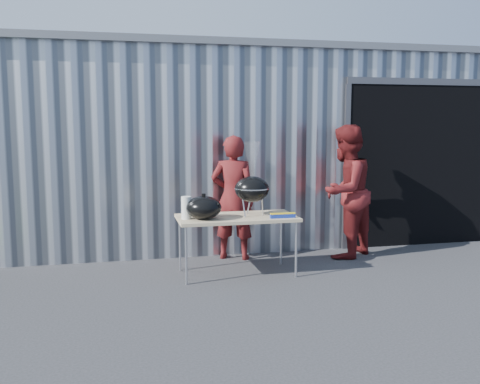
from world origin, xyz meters
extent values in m
plane|color=#2C2C2F|center=(0.00, 0.00, 0.00)|extent=(80.00, 80.00, 0.00)
cube|color=silver|center=(0.80, 4.70, 1.50)|extent=(8.00, 6.00, 3.00)
cube|color=slate|center=(0.80, 4.70, 3.05)|extent=(8.20, 6.20, 0.10)
cube|color=black|center=(3.30, 2.27, 1.25)|extent=(2.40, 1.20, 2.50)
cube|color=#4C4C51|center=(3.30, 1.70, 2.55)|extent=(2.52, 0.08, 0.10)
cube|color=tan|center=(0.14, 0.71, 0.73)|extent=(1.50, 0.75, 0.04)
cylinder|color=silver|center=(-0.55, 0.40, 0.35)|extent=(0.03, 0.03, 0.71)
cylinder|color=silver|center=(0.83, 0.40, 0.35)|extent=(0.03, 0.03, 0.71)
cylinder|color=silver|center=(-0.55, 1.03, 0.35)|extent=(0.03, 0.03, 0.71)
cylinder|color=silver|center=(0.83, 1.03, 0.35)|extent=(0.03, 0.03, 0.71)
ellipsoid|color=black|center=(0.34, 0.73, 1.09)|extent=(0.44, 0.44, 0.33)
cylinder|color=silver|center=(0.34, 0.73, 1.10)|extent=(0.45, 0.45, 0.02)
cylinder|color=silver|center=(0.34, 0.73, 1.11)|extent=(0.42, 0.42, 0.01)
cylinder|color=silver|center=(0.34, 0.87, 0.87)|extent=(0.02, 0.02, 0.24)
cylinder|color=silver|center=(0.22, 0.66, 0.87)|extent=(0.02, 0.02, 0.24)
cylinder|color=silver|center=(0.46, 0.66, 0.87)|extent=(0.02, 0.02, 0.24)
cylinder|color=#C97448|center=(0.21, 0.73, 1.13)|extent=(0.02, 0.14, 0.02)
cylinder|color=#C97448|center=(0.26, 0.73, 1.13)|extent=(0.02, 0.14, 0.02)
cylinder|color=#C97448|center=(0.32, 0.73, 1.13)|extent=(0.02, 0.14, 0.02)
cylinder|color=#C97448|center=(0.37, 0.73, 1.13)|extent=(0.02, 0.14, 0.02)
cylinder|color=#C97448|center=(0.42, 0.73, 1.13)|extent=(0.02, 0.14, 0.02)
cylinder|color=#C97448|center=(0.47, 0.73, 1.13)|extent=(0.02, 0.14, 0.02)
cone|color=silver|center=(0.34, 0.73, 1.41)|extent=(0.20, 0.20, 0.55)
ellipsoid|color=black|center=(-0.30, 0.61, 0.89)|extent=(0.44, 0.44, 0.29)
cylinder|color=black|center=(-0.30, 0.61, 1.05)|extent=(0.05, 0.05, 0.03)
cylinder|color=white|center=(-0.51, 0.66, 0.89)|extent=(0.12, 0.12, 0.28)
cube|color=white|center=(-0.41, 0.95, 0.80)|extent=(0.20, 0.15, 0.10)
cube|color=navy|center=(0.67, 0.46, 0.78)|extent=(0.32, 0.06, 0.05)
cube|color=yellow|center=(0.67, 0.46, 0.81)|extent=(0.32, 0.06, 0.01)
imported|color=#5D1617|center=(0.27, 1.49, 0.88)|extent=(0.75, 0.63, 1.75)
imported|color=#5D1617|center=(1.85, 1.23, 0.95)|extent=(1.17, 1.13, 1.90)
camera|label=1|loc=(-1.34, -5.79, 1.93)|focal=40.00mm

